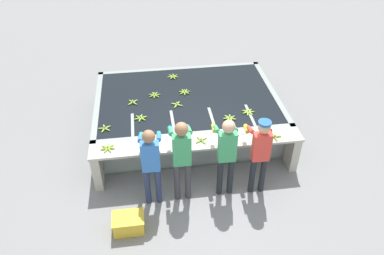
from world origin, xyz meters
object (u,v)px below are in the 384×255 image
at_px(banana_bunch_floating_4, 154,95).
at_px(banana_bunch_floating_8, 177,105).
at_px(banana_bunch_ledge_0, 275,137).
at_px(knife_0, 240,135).
at_px(worker_1, 182,154).
at_px(banana_bunch_floating_7, 185,92).
at_px(worker_3, 260,150).
at_px(banana_bunch_floating_1, 230,118).
at_px(worker_2, 227,151).
at_px(crate, 129,223).
at_px(banana_bunch_ledge_1, 108,148).
at_px(banana_bunch_floating_2, 105,128).
at_px(banana_bunch_floating_5, 248,112).
at_px(banana_bunch_floating_6, 141,118).
at_px(banana_bunch_ledge_2, 201,140).
at_px(worker_0, 151,160).
at_px(banana_bunch_floating_3, 173,77).
at_px(banana_bunch_floating_0, 133,102).

relative_size(banana_bunch_floating_4, banana_bunch_floating_8, 1.07).
relative_size(banana_bunch_ledge_0, knife_0, 0.83).
bearing_deg(banana_bunch_floating_4, knife_0, -47.31).
relative_size(worker_1, banana_bunch_floating_7, 6.28).
height_order(worker_3, banana_bunch_floating_1, worker_3).
bearing_deg(worker_2, crate, -159.78).
height_order(worker_3, banana_bunch_ledge_1, worker_3).
bearing_deg(banana_bunch_floating_8, banana_bunch_floating_1, -32.65).
bearing_deg(banana_bunch_floating_2, banana_bunch_floating_4, 46.66).
distance_m(banana_bunch_floating_4, banana_bunch_floating_5, 2.16).
distance_m(banana_bunch_floating_5, banana_bunch_floating_6, 2.28).
bearing_deg(crate, banana_bunch_floating_5, 38.25).
xyz_separation_m(banana_bunch_floating_5, crate, (-2.61, -2.05, -0.70)).
bearing_deg(banana_bunch_floating_2, knife_0, -12.30).
height_order(banana_bunch_floating_2, banana_bunch_ledge_1, banana_bunch_ledge_1).
bearing_deg(banana_bunch_floating_8, banana_bunch_ledge_0, -38.49).
xyz_separation_m(banana_bunch_floating_4, banana_bunch_ledge_0, (2.23, -1.87, 0.00)).
distance_m(banana_bunch_floating_4, banana_bunch_ledge_1, 2.01).
height_order(banana_bunch_floating_2, banana_bunch_floating_4, same).
bearing_deg(banana_bunch_floating_5, banana_bunch_ledge_0, -72.42).
bearing_deg(banana_bunch_floating_6, banana_bunch_floating_2, -159.99).
bearing_deg(banana_bunch_ledge_0, banana_bunch_ledge_2, 176.18).
height_order(banana_bunch_floating_4, banana_bunch_floating_7, same).
distance_m(banana_bunch_floating_6, crate, 2.28).
bearing_deg(banana_bunch_floating_1, worker_0, -143.47).
bearing_deg(banana_bunch_floating_7, banana_bunch_floating_6, -139.00).
relative_size(banana_bunch_floating_3, banana_bunch_floating_6, 1.00).
bearing_deg(worker_0, worker_2, 1.91).
height_order(worker_2, banana_bunch_floating_7, worker_2).
height_order(banana_bunch_ledge_2, crate, banana_bunch_ledge_2).
height_order(worker_2, banana_bunch_floating_0, worker_2).
relative_size(banana_bunch_floating_8, knife_0, 0.76).
distance_m(banana_bunch_floating_0, banana_bunch_floating_5, 2.53).
height_order(banana_bunch_floating_2, banana_bunch_floating_8, same).
height_order(banana_bunch_floating_0, banana_bunch_floating_8, same).
relative_size(worker_0, banana_bunch_floating_8, 6.43).
relative_size(banana_bunch_floating_7, banana_bunch_ledge_2, 1.07).
height_order(banana_bunch_floating_1, crate, banana_bunch_floating_1).
relative_size(banana_bunch_floating_5, banana_bunch_ledge_2, 1.07).
bearing_deg(banana_bunch_floating_1, banana_bunch_ledge_2, -137.35).
bearing_deg(worker_3, banana_bunch_floating_1, 102.81).
height_order(banana_bunch_floating_0, banana_bunch_floating_4, same).
xyz_separation_m(worker_1, banana_bunch_floating_8, (0.11, 1.89, -0.20)).
bearing_deg(banana_bunch_ledge_0, banana_bunch_floating_0, 149.10).
relative_size(worker_0, banana_bunch_floating_2, 6.06).
xyz_separation_m(worker_0, worker_2, (1.36, 0.05, 0.02)).
bearing_deg(banana_bunch_ledge_1, crate, -75.95).
distance_m(banana_bunch_floating_1, banana_bunch_ledge_1, 2.56).
distance_m(banana_bunch_floating_2, banana_bunch_ledge_2, 1.97).
bearing_deg(banana_bunch_floating_0, banana_bunch_floating_6, -76.31).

